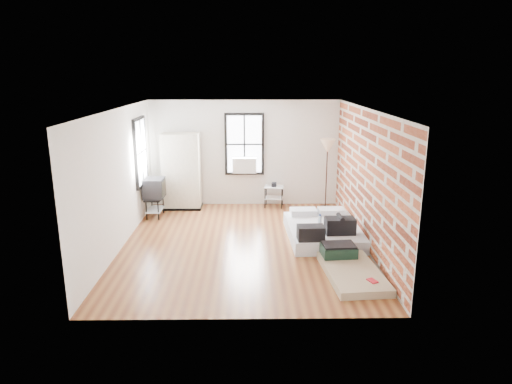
{
  "coord_description": "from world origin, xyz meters",
  "views": [
    {
      "loc": [
        0.14,
        -8.97,
        3.51
      ],
      "look_at": [
        0.27,
        0.3,
        1.05
      ],
      "focal_mm": 32.0,
      "sensor_mm": 36.0,
      "label": 1
    }
  ],
  "objects_px": {
    "wardrobe": "(182,172)",
    "side_table": "(274,191)",
    "mattress_bare": "(349,267)",
    "tv_stand": "(154,189)",
    "floor_lamp": "(328,149)",
    "mattress_main": "(324,230)"
  },
  "relations": [
    {
      "from": "mattress_main",
      "to": "side_table",
      "type": "relative_size",
      "value": 3.24
    },
    {
      "from": "mattress_main",
      "to": "mattress_bare",
      "type": "relative_size",
      "value": 1.2
    },
    {
      "from": "floor_lamp",
      "to": "side_table",
      "type": "bearing_deg",
      "value": 177.08
    },
    {
      "from": "mattress_main",
      "to": "tv_stand",
      "type": "xyz_separation_m",
      "value": [
        -3.96,
        1.57,
        0.52
      ]
    },
    {
      "from": "floor_lamp",
      "to": "wardrobe",
      "type": "bearing_deg",
      "value": 180.0
    },
    {
      "from": "side_table",
      "to": "tv_stand",
      "type": "relative_size",
      "value": 0.68
    },
    {
      "from": "side_table",
      "to": "floor_lamp",
      "type": "height_order",
      "value": "floor_lamp"
    },
    {
      "from": "mattress_main",
      "to": "wardrobe",
      "type": "height_order",
      "value": "wardrobe"
    },
    {
      "from": "mattress_bare",
      "to": "wardrobe",
      "type": "height_order",
      "value": "wardrobe"
    },
    {
      "from": "wardrobe",
      "to": "floor_lamp",
      "type": "relative_size",
      "value": 1.09
    },
    {
      "from": "mattress_bare",
      "to": "tv_stand",
      "type": "xyz_separation_m",
      "value": [
        -4.13,
        3.35,
        0.59
      ]
    },
    {
      "from": "mattress_bare",
      "to": "side_table",
      "type": "xyz_separation_m",
      "value": [
        -1.14,
        4.16,
        0.33
      ]
    },
    {
      "from": "tv_stand",
      "to": "floor_lamp",
      "type": "bearing_deg",
      "value": 11.14
    },
    {
      "from": "mattress_main",
      "to": "tv_stand",
      "type": "distance_m",
      "value": 4.29
    },
    {
      "from": "wardrobe",
      "to": "side_table",
      "type": "bearing_deg",
      "value": 2.13
    },
    {
      "from": "wardrobe",
      "to": "tv_stand",
      "type": "relative_size",
      "value": 2.03
    },
    {
      "from": "tv_stand",
      "to": "mattress_bare",
      "type": "bearing_deg",
      "value": -37.59
    },
    {
      "from": "mattress_bare",
      "to": "side_table",
      "type": "bearing_deg",
      "value": 100.8
    },
    {
      "from": "wardrobe",
      "to": "side_table",
      "type": "distance_m",
      "value": 2.48
    },
    {
      "from": "floor_lamp",
      "to": "tv_stand",
      "type": "relative_size",
      "value": 1.87
    },
    {
      "from": "mattress_main",
      "to": "floor_lamp",
      "type": "xyz_separation_m",
      "value": [
        0.4,
        2.32,
        1.39
      ]
    },
    {
      "from": "mattress_main",
      "to": "mattress_bare",
      "type": "bearing_deg",
      "value": -86.71
    }
  ]
}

